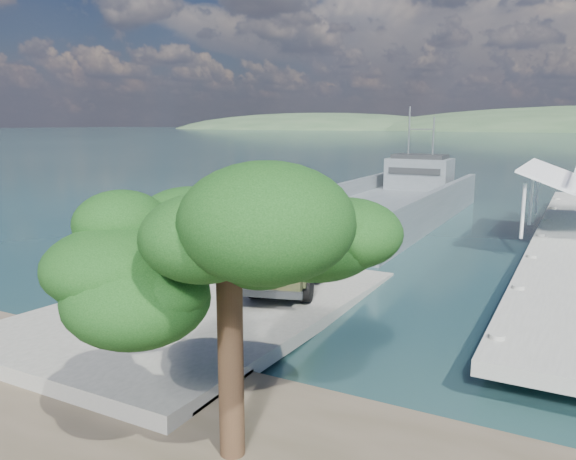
{
  "coord_description": "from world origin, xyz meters",
  "views": [
    {
      "loc": [
        13.37,
        -19.56,
        7.84
      ],
      "look_at": [
        -0.17,
        6.0,
        2.28
      ],
      "focal_mm": 35.0,
      "sensor_mm": 36.0,
      "label": 1
    }
  ],
  "objects_px": {
    "pier": "(573,225)",
    "soldier": "(134,269)",
    "overhang_tree": "(221,240)",
    "military_truck": "(294,243)",
    "landing_craft": "(386,211)"
  },
  "relations": [
    {
      "from": "pier",
      "to": "soldier",
      "type": "xyz_separation_m",
      "value": [
        -16.85,
        -20.34,
        -0.14
      ]
    },
    {
      "from": "soldier",
      "to": "landing_craft",
      "type": "bearing_deg",
      "value": 59.68
    },
    {
      "from": "pier",
      "to": "overhang_tree",
      "type": "bearing_deg",
      "value": -103.31
    },
    {
      "from": "landing_craft",
      "to": "military_truck",
      "type": "distance_m",
      "value": 20.49
    },
    {
      "from": "landing_craft",
      "to": "overhang_tree",
      "type": "bearing_deg",
      "value": -78.32
    },
    {
      "from": "pier",
      "to": "soldier",
      "type": "distance_m",
      "value": 26.41
    },
    {
      "from": "soldier",
      "to": "overhang_tree",
      "type": "relative_size",
      "value": 0.27
    },
    {
      "from": "military_truck",
      "to": "overhang_tree",
      "type": "relative_size",
      "value": 1.14
    },
    {
      "from": "pier",
      "to": "overhang_tree",
      "type": "distance_m",
      "value": 29.23
    },
    {
      "from": "landing_craft",
      "to": "soldier",
      "type": "distance_m",
      "value": 25.11
    },
    {
      "from": "pier",
      "to": "landing_craft",
      "type": "xyz_separation_m",
      "value": [
        -13.46,
        4.53,
        -0.78
      ]
    },
    {
      "from": "landing_craft",
      "to": "soldier",
      "type": "bearing_deg",
      "value": -97.79
    },
    {
      "from": "landing_craft",
      "to": "overhang_tree",
      "type": "distance_m",
      "value": 33.74
    },
    {
      "from": "overhang_tree",
      "to": "military_truck",
      "type": "bearing_deg",
      "value": 110.29
    },
    {
      "from": "pier",
      "to": "military_truck",
      "type": "bearing_deg",
      "value": -125.54
    }
  ]
}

